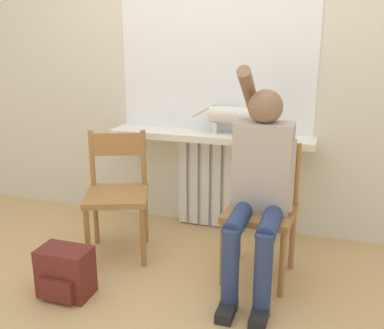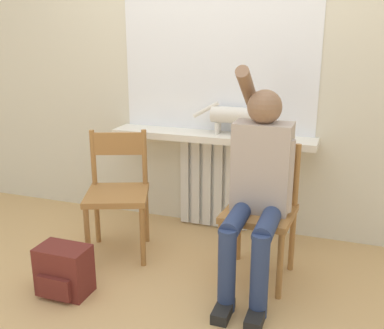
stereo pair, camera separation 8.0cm
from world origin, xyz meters
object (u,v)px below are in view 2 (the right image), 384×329
Objects in this scene: chair_right at (261,209)px; backpack at (64,271)px; person at (258,182)px; chair_left at (118,191)px; cat at (235,116)px.

chair_right reaches higher than backpack.
backpack is (-1.04, -0.48, -0.52)m from person.
chair_left is at bearing 173.64° from person.
cat is at bearing 122.74° from chair_right.
backpack is at bearing -116.22° from chair_left.
backpack is (-0.72, -1.17, -0.77)m from cat.
chair_right is at bearing -20.96° from chair_left.
chair_left is at bearing -139.14° from cat.
cat is (-0.32, 0.69, 0.25)m from person.
cat is (0.67, 0.58, 0.46)m from chair_left.
chair_right is at bearing 29.66° from backpack.
backpack is at bearing -146.72° from chair_right.
chair_left is 1.02m from person.
chair_right is 1.24m from backpack.
chair_right is 0.64× the size of person.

